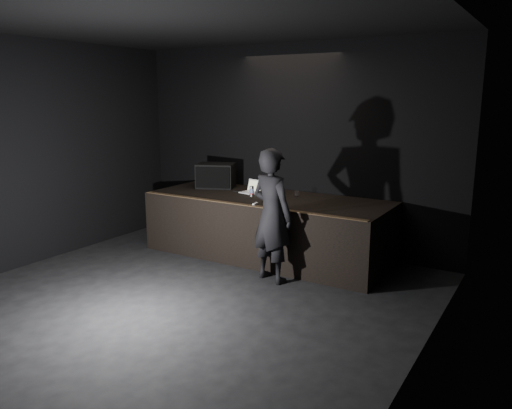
{
  "coord_description": "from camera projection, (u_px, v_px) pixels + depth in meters",
  "views": [
    {
      "loc": [
        4.01,
        -4.2,
        2.61
      ],
      "look_at": [
        0.04,
        2.3,
        0.96
      ],
      "focal_mm": 35.0,
      "sensor_mm": 36.0,
      "label": 1
    }
  ],
  "objects": [
    {
      "name": "ground",
      "position": [
        155.0,
        315.0,
        6.1
      ],
      "size": [
        7.0,
        7.0,
        0.0
      ],
      "primitive_type": "plane",
      "color": "black",
      "rests_on": "ground"
    },
    {
      "name": "room_walls",
      "position": [
        147.0,
        149.0,
        5.67
      ],
      "size": [
        6.1,
        7.1,
        3.52
      ],
      "color": "black",
      "rests_on": "ground"
    },
    {
      "name": "stage_riser",
      "position": [
        267.0,
        227.0,
        8.27
      ],
      "size": [
        4.0,
        1.5,
        1.0
      ],
      "primitive_type": "cube",
      "color": "black",
      "rests_on": "ground"
    },
    {
      "name": "riser_lip",
      "position": [
        244.0,
        205.0,
        7.57
      ],
      "size": [
        3.92,
        0.1,
        0.01
      ],
      "primitive_type": "cube",
      "color": "brown",
      "rests_on": "stage_riser"
    },
    {
      "name": "stage_monitor",
      "position": [
        216.0,
        176.0,
        8.97
      ],
      "size": [
        0.78,
        0.68,
        0.44
      ],
      "rotation": [
        0.0,
        0.0,
        0.38
      ],
      "color": "black",
      "rests_on": "stage_riser"
    },
    {
      "name": "cable",
      "position": [
        257.0,
        193.0,
        8.47
      ],
      "size": [
        0.86,
        0.21,
        0.02
      ],
      "primitive_type": "cylinder",
      "rotation": [
        0.0,
        1.57,
        0.22
      ],
      "color": "black",
      "rests_on": "stage_riser"
    },
    {
      "name": "laptop",
      "position": [
        252.0,
        189.0,
        8.53
      ],
      "size": [
        0.36,
        0.34,
        0.22
      ],
      "rotation": [
        0.0,
        0.0,
        -0.21
      ],
      "color": "silver",
      "rests_on": "stage_riser"
    },
    {
      "name": "beer_can",
      "position": [
        252.0,
        191.0,
        8.2
      ],
      "size": [
        0.07,
        0.07,
        0.17
      ],
      "color": "silver",
      "rests_on": "stage_riser"
    },
    {
      "name": "plastic_cup",
      "position": [
        297.0,
        194.0,
        8.19
      ],
      "size": [
        0.08,
        0.08,
        0.1
      ],
      "primitive_type": "cylinder",
      "color": "white",
      "rests_on": "stage_riser"
    },
    {
      "name": "wii_remote",
      "position": [
        255.0,
        204.0,
        7.58
      ],
      "size": [
        0.05,
        0.15,
        0.03
      ],
      "primitive_type": "cube",
      "rotation": [
        0.0,
        0.0,
        0.14
      ],
      "color": "white",
      "rests_on": "stage_riser"
    },
    {
      "name": "person",
      "position": [
        272.0,
        216.0,
        7.06
      ],
      "size": [
        0.79,
        0.62,
        1.92
      ],
      "primitive_type": "imported",
      "rotation": [
        0.0,
        0.0,
        2.89
      ],
      "color": "black",
      "rests_on": "ground"
    }
  ]
}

